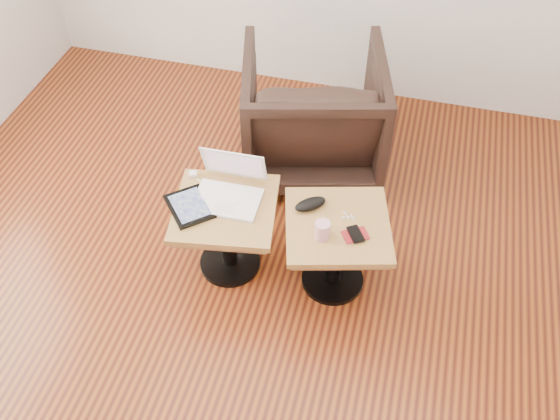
% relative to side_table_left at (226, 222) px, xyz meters
% --- Properties ---
extents(room_shell, '(4.52, 4.52, 2.71)m').
position_rel_side_table_left_xyz_m(room_shell, '(0.35, -0.46, 1.00)').
color(room_shell, '#41180E').
rests_on(room_shell, ground).
extents(side_table_left, '(0.58, 0.58, 0.46)m').
position_rel_side_table_left_xyz_m(side_table_left, '(0.00, 0.00, 0.00)').
color(side_table_left, black).
rests_on(side_table_left, ground).
extents(side_table_right, '(0.62, 0.62, 0.46)m').
position_rel_side_table_left_xyz_m(side_table_right, '(0.57, 0.03, 0.00)').
color(side_table_right, black).
rests_on(side_table_right, ground).
extents(laptop, '(0.34, 0.31, 0.23)m').
position_rel_side_table_left_xyz_m(laptop, '(-0.00, 0.08, 0.16)').
color(laptop, white).
rests_on(laptop, side_table_left).
extents(tablet, '(0.31, 0.32, 0.02)m').
position_rel_side_table_left_xyz_m(tablet, '(-0.17, -0.05, 0.12)').
color(tablet, black).
rests_on(tablet, side_table_left).
extents(charging_adapter, '(0.05, 0.05, 0.02)m').
position_rel_side_table_left_xyz_m(charging_adapter, '(-0.23, 0.17, 0.13)').
color(charging_adapter, white).
rests_on(charging_adapter, side_table_left).
extents(glasses_case, '(0.18, 0.16, 0.05)m').
position_rel_side_table_left_xyz_m(glasses_case, '(0.42, 0.10, 0.14)').
color(glasses_case, black).
rests_on(glasses_case, side_table_right).
extents(striped_cup, '(0.09, 0.09, 0.09)m').
position_rel_side_table_left_xyz_m(striped_cup, '(0.51, -0.07, 0.16)').
color(striped_cup, '#D65283').
rests_on(striped_cup, side_table_right).
extents(earbuds_tangle, '(0.07, 0.05, 0.01)m').
position_rel_side_table_left_xyz_m(earbuds_tangle, '(0.61, 0.08, 0.12)').
color(earbuds_tangle, white).
rests_on(earbuds_tangle, side_table_right).
extents(phone_on_sleeve, '(0.15, 0.13, 0.01)m').
position_rel_side_table_left_xyz_m(phone_on_sleeve, '(0.67, -0.03, 0.12)').
color(phone_on_sleeve, maroon).
rests_on(phone_on_sleeve, side_table_right).
extents(armchair, '(1.01, 1.03, 0.77)m').
position_rel_side_table_left_xyz_m(armchair, '(0.24, 0.95, 0.04)').
color(armchair, black).
rests_on(armchair, ground).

